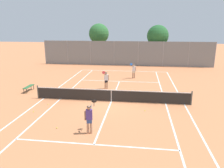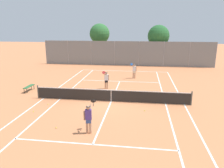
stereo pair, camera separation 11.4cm
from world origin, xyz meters
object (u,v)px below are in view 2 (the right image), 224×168
object	(u,v)px
player_far_left	(106,79)
tree_behind_right	(159,36)
player_near_side	(88,117)
loose_tennis_ball_5	(48,104)
tennis_net	(111,95)
loose_tennis_ball_2	(56,128)
loose_tennis_ball_3	(145,111)
loose_tennis_ball_4	(33,112)
tree_behind_left	(100,34)
player_far_right	(134,70)
courtside_bench	(29,87)
loose_tennis_ball_0	(104,76)

from	to	relation	value
player_far_left	tree_behind_right	bearing A→B (deg)	68.94
player_near_side	loose_tennis_ball_5	xyz separation A→B (m)	(-4.09, 3.93, -0.89)
tennis_net	player_far_left	xyz separation A→B (m)	(-0.94, 3.42, 0.42)
loose_tennis_ball_2	loose_tennis_ball_5	world-z (taller)	same
loose_tennis_ball_3	loose_tennis_ball_4	distance (m)	7.60
tree_behind_right	tree_behind_left	bearing A→B (deg)	173.55
player_far_left	loose_tennis_ball_3	distance (m)	6.23
loose_tennis_ball_2	player_far_right	bearing A→B (deg)	73.29
tree_behind_left	loose_tennis_ball_5	bearing A→B (deg)	-90.10
player_far_right	tree_behind_left	distance (m)	12.76
player_near_side	player_far_right	world-z (taller)	same
player_near_side	loose_tennis_ball_5	bearing A→B (deg)	136.11
loose_tennis_ball_4	tennis_net	bearing A→B (deg)	29.92
player_far_left	loose_tennis_ball_2	bearing A→B (deg)	-100.34
loose_tennis_ball_2	courtside_bench	distance (m)	8.49
tree_behind_right	player_far_right	bearing A→B (deg)	-107.94
player_near_side	tennis_net	bearing A→B (deg)	84.88
player_far_right	loose_tennis_ball_3	world-z (taller)	player_far_right
tennis_net	loose_tennis_ball_2	distance (m)	5.57
loose_tennis_ball_5	loose_tennis_ball_4	bearing A→B (deg)	-104.12
tennis_net	loose_tennis_ball_2	bearing A→B (deg)	-116.46
loose_tennis_ball_5	tree_behind_left	world-z (taller)	tree_behind_left
courtside_bench	loose_tennis_ball_4	bearing A→B (deg)	-59.18
loose_tennis_ball_0	tree_behind_left	xyz separation A→B (m)	(-2.47, 10.05, 4.32)
loose_tennis_ball_0	loose_tennis_ball_5	size ratio (longest dim) A/B	1.00
player_near_side	loose_tennis_ball_2	distance (m)	2.21
tennis_net	loose_tennis_ball_4	bearing A→B (deg)	-150.08
player_near_side	tree_behind_left	distance (m)	24.63
player_far_left	tennis_net	bearing A→B (deg)	-74.65
player_far_right	loose_tennis_ball_4	xyz separation A→B (m)	(-6.37, -10.88, -0.89)
tree_behind_left	tennis_net	bearing A→B (deg)	-76.45
loose_tennis_ball_3	tree_behind_right	bearing A→B (deg)	84.06
tree_behind_right	player_far_left	bearing A→B (deg)	-111.06
player_near_side	player_far_right	size ratio (longest dim) A/B	1.00
player_far_right	loose_tennis_ball_2	world-z (taller)	player_far_right
tennis_net	tree_behind_left	distance (m)	19.70
player_near_side	loose_tennis_ball_0	distance (m)	14.12
loose_tennis_ball_4	loose_tennis_ball_5	size ratio (longest dim) A/B	1.00
loose_tennis_ball_2	loose_tennis_ball_4	size ratio (longest dim) A/B	1.00
loose_tennis_ball_2	courtside_bench	world-z (taller)	courtside_bench
player_near_side	loose_tennis_ball_4	xyz separation A→B (m)	(-4.47, 2.42, -0.89)
loose_tennis_ball_0	courtside_bench	bearing A→B (deg)	-128.75
loose_tennis_ball_2	tree_behind_left	size ratio (longest dim) A/B	0.01
loose_tennis_ball_2	courtside_bench	size ratio (longest dim) A/B	0.04
tennis_net	loose_tennis_ball_4	xyz separation A→B (m)	(-4.94, -2.84, -0.48)
player_near_side	tree_behind_right	size ratio (longest dim) A/B	0.30
loose_tennis_ball_5	tree_behind_left	distance (m)	20.57
tennis_net	loose_tennis_ball_0	xyz separation A→B (m)	(-2.06, 8.73, -0.48)
loose_tennis_ball_2	loose_tennis_ball_4	xyz separation A→B (m)	(-2.47, 2.12, 0.00)
player_far_left	tree_behind_right	distance (m)	15.69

